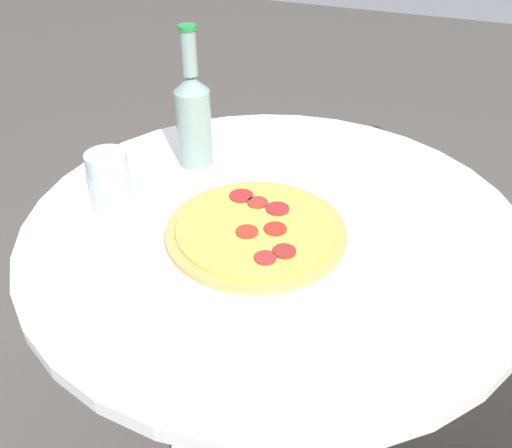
# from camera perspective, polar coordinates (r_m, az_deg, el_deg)

# --- Properties ---
(table) EXTENTS (0.84, 0.84, 0.72)m
(table) POSITION_cam_1_polar(r_m,az_deg,el_deg) (1.07, 1.68, -8.13)
(table) COLOR white
(table) RESTS_ON ground_plane
(pizza) EXTENTS (0.29, 0.29, 0.02)m
(pizza) POSITION_cam_1_polar(r_m,az_deg,el_deg) (0.92, 0.02, -0.61)
(pizza) COLOR tan
(pizza) RESTS_ON table
(beer_bottle) EXTENTS (0.07, 0.07, 0.26)m
(beer_bottle) POSITION_cam_1_polar(r_m,az_deg,el_deg) (1.08, -6.29, 10.75)
(beer_bottle) COLOR gray
(beer_bottle) RESTS_ON table
(drinking_glass) EXTENTS (0.07, 0.07, 0.10)m
(drinking_glass) POSITION_cam_1_polar(r_m,az_deg,el_deg) (0.99, -14.41, 4.18)
(drinking_glass) COLOR #ADBCC6
(drinking_glass) RESTS_ON table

